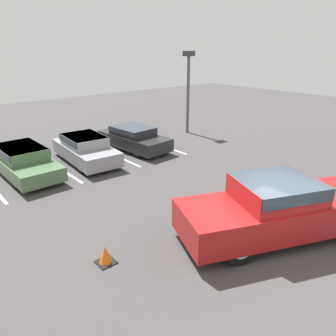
# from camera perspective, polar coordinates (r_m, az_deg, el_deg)

# --- Properties ---
(ground_plane) EXTENTS (60.00, 60.00, 0.00)m
(ground_plane) POSITION_cam_1_polar(r_m,az_deg,el_deg) (9.85, 17.77, -12.88)
(ground_plane) COLOR #423F3F
(stall_stripe_b) EXTENTS (0.12, 4.99, 0.01)m
(stall_stripe_b) POSITION_cam_1_polar(r_m,az_deg,el_deg) (15.94, -18.65, 0.18)
(stall_stripe_b) COLOR white
(stall_stripe_b) RESTS_ON ground_plane
(stall_stripe_c) EXTENTS (0.12, 4.99, 0.01)m
(stall_stripe_c) POSITION_cam_1_polar(r_m,az_deg,el_deg) (17.13, -9.68, 2.39)
(stall_stripe_c) COLOR white
(stall_stripe_c) RESTS_ON ground_plane
(stall_stripe_d) EXTENTS (0.12, 4.99, 0.01)m
(stall_stripe_d) POSITION_cam_1_polar(r_m,az_deg,el_deg) (18.71, -2.03, 4.23)
(stall_stripe_d) COLOR white
(stall_stripe_d) RESTS_ON ground_plane
(pickup_truck) EXTENTS (6.43, 4.26, 1.79)m
(pickup_truck) POSITION_cam_1_polar(r_m,az_deg,el_deg) (10.05, 19.52, -6.45)
(pickup_truck) COLOR #A51919
(pickup_truck) RESTS_ON ground_plane
(parked_sedan_a) EXTENTS (1.87, 4.78, 1.25)m
(parked_sedan_a) POSITION_cam_1_polar(r_m,az_deg,el_deg) (15.38, -23.98, 1.36)
(parked_sedan_a) COLOR #4C6B47
(parked_sedan_a) RESTS_ON ground_plane
(parked_sedan_b) EXTENTS (2.04, 4.32, 1.30)m
(parked_sedan_b) POSITION_cam_1_polar(r_m,az_deg,el_deg) (16.06, -14.19, 3.37)
(parked_sedan_b) COLOR gray
(parked_sedan_b) RESTS_ON ground_plane
(parked_sedan_c) EXTENTS (2.10, 4.36, 1.24)m
(parked_sedan_c) POSITION_cam_1_polar(r_m,az_deg,el_deg) (17.62, -5.99, 5.30)
(parked_sedan_c) COLOR #232326
(parked_sedan_c) RESTS_ON ground_plane
(light_post) EXTENTS (0.70, 0.36, 4.96)m
(light_post) POSITION_cam_1_polar(r_m,az_deg,el_deg) (20.71, 3.55, 14.61)
(light_post) COLOR #515156
(light_post) RESTS_ON ground_plane
(traffic_cone) EXTENTS (0.46, 0.46, 0.49)m
(traffic_cone) POSITION_cam_1_polar(r_m,az_deg,el_deg) (8.83, -10.85, -14.72)
(traffic_cone) COLOR black
(traffic_cone) RESTS_ON ground_plane
(wheel_stop_curb) EXTENTS (1.81, 0.20, 0.14)m
(wheel_stop_curb) POSITION_cam_1_polar(r_m,az_deg,el_deg) (20.37, -11.41, 5.40)
(wheel_stop_curb) COLOR #B7B2A8
(wheel_stop_curb) RESTS_ON ground_plane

